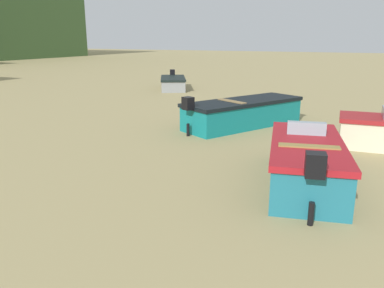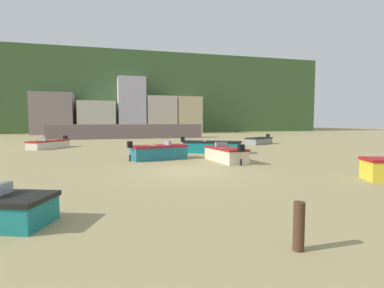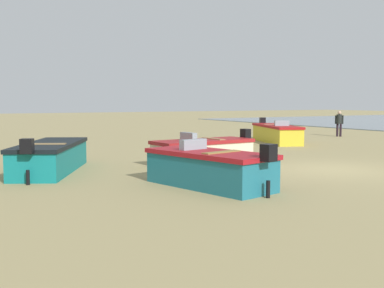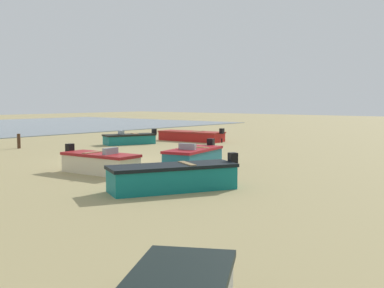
{
  "view_description": "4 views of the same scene",
  "coord_description": "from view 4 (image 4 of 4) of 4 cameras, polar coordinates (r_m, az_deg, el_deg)",
  "views": [
    {
      "loc": [
        -8.7,
        3.99,
        3.03
      ],
      "look_at": [
        -0.77,
        7.83,
        0.6
      ],
      "focal_mm": 36.16,
      "sensor_mm": 36.0,
      "label": 1
    },
    {
      "loc": [
        -3.89,
        -14.77,
        2.56
      ],
      "look_at": [
        3.48,
        11.91,
        0.44
      ],
      "focal_mm": 28.74,
      "sensor_mm": 36.0,
      "label": 2
    },
    {
      "loc": [
        -11.22,
        11.68,
        2.25
      ],
      "look_at": [
        2.83,
        3.77,
        0.79
      ],
      "focal_mm": 44.66,
      "sensor_mm": 36.0,
      "label": 3
    },
    {
      "loc": [
        16.48,
        19.41,
        3.2
      ],
      "look_at": [
        -4.07,
        2.25,
        0.73
      ],
      "focal_mm": 44.38,
      "sensor_mm": 36.0,
      "label": 4
    }
  ],
  "objects": [
    {
      "name": "ground_plane",
      "position": [
        25.66,
        -9.74,
        -1.97
      ],
      "size": [
        160.0,
        160.0,
        0.0
      ],
      "primitive_type": "plane",
      "color": "#9E8E5D"
    },
    {
      "name": "boat_teal_0",
      "position": [
        16.9,
        -2.3,
        -4.01
      ],
      "size": [
        4.74,
        3.43,
        1.25
      ],
      "rotation": [
        0.0,
        0.0,
        4.24
      ],
      "color": "#117679",
      "rests_on": "ground"
    },
    {
      "name": "boat_red_1",
      "position": [
        37.4,
        -0.07,
        0.96
      ],
      "size": [
        2.37,
        5.65,
        1.08
      ],
      "rotation": [
        0.0,
        0.0,
        3.26
      ],
      "color": "red",
      "rests_on": "ground"
    },
    {
      "name": "boat_teal_2",
      "position": [
        34.9,
        -7.51,
        0.61
      ],
      "size": [
        4.03,
        2.65,
        1.06
      ],
      "rotation": [
        0.0,
        0.0,
        4.35
      ],
      "color": "#187677",
      "rests_on": "ground"
    },
    {
      "name": "boat_teal_3",
      "position": [
        22.42,
        0.19,
        -1.68
      ],
      "size": [
        4.02,
        2.25,
        1.26
      ],
      "rotation": [
        0.0,
        0.0,
        4.94
      ],
      "color": "#1E697C",
      "rests_on": "ground"
    },
    {
      "name": "boat_cream_6",
      "position": [
        21.2,
        -10.98,
        -2.25
      ],
      "size": [
        1.69,
        4.0,
        1.21
      ],
      "rotation": [
        0.0,
        0.0,
        0.09
      ],
      "color": "beige",
      "rests_on": "ground"
    },
    {
      "name": "mooring_post_near_water",
      "position": [
        33.67,
        -20.09,
        0.33
      ],
      "size": [
        0.22,
        0.22,
        0.98
      ],
      "primitive_type": "cylinder",
      "color": "#462D1E",
      "rests_on": "ground"
    }
  ]
}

